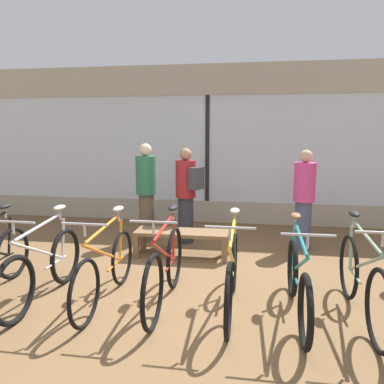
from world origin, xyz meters
name	(u,v)px	position (x,y,z in m)	size (l,w,h in m)	color
ground_plane	(170,294)	(0.00, 0.00, 0.00)	(24.00, 24.00, 0.00)	brown
shop_back_wall	(207,143)	(0.00, 3.60, 1.64)	(12.00, 0.08, 3.20)	#B2A893
bicycle_left	(43,267)	(-1.36, -0.37, 0.38)	(0.46, 1.72, 1.03)	black
bicycle_center_left	(106,268)	(-0.65, -0.30, 0.39)	(0.46, 1.73, 1.02)	black
bicycle_center	(165,269)	(0.01, -0.26, 0.41)	(0.46, 1.75, 1.05)	black
bicycle_center_right	(232,274)	(0.73, -0.28, 0.40)	(0.46, 1.77, 1.04)	black
bicycle_right	(298,282)	(1.40, -0.33, 0.37)	(0.46, 1.73, 1.02)	black
bicycle_far_right	(362,281)	(2.02, -0.28, 0.40)	(0.46, 1.79, 1.05)	black
display_bench	(182,235)	(-0.11, 1.32, 0.33)	(1.40, 0.44, 0.40)	brown
customer_near_rack	(187,193)	(-0.16, 2.05, 0.86)	(0.56, 0.50, 1.61)	#2D2D38
customer_by_window	(304,198)	(1.74, 2.03, 0.83)	(0.41, 0.41, 1.60)	#424C6B
customer_mid_floor	(146,190)	(-0.87, 2.06, 0.88)	(0.34, 0.34, 1.68)	brown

